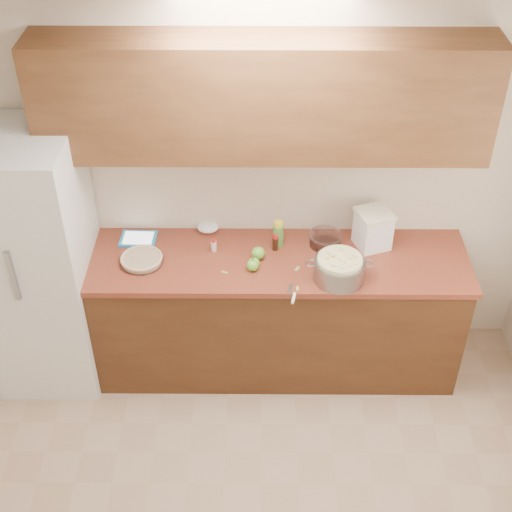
{
  "coord_description": "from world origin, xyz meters",
  "views": [
    {
      "loc": [
        -0.01,
        -2.07,
        3.73
      ],
      "look_at": [
        -0.04,
        1.43,
        0.98
      ],
      "focal_mm": 50.0,
      "sensor_mm": 36.0,
      "label": 1
    }
  ],
  "objects_px": {
    "tablet": "(138,239)",
    "colander": "(339,269)",
    "flour_canister": "(373,229)",
    "pie": "(142,259)"
  },
  "relations": [
    {
      "from": "pie",
      "to": "flour_canister",
      "type": "relative_size",
      "value": 1.02
    },
    {
      "from": "flour_canister",
      "to": "pie",
      "type": "bearing_deg",
      "value": -172.58
    },
    {
      "from": "pie",
      "to": "tablet",
      "type": "distance_m",
      "value": 0.24
    },
    {
      "from": "colander",
      "to": "flour_canister",
      "type": "distance_m",
      "value": 0.42
    },
    {
      "from": "pie",
      "to": "flour_canister",
      "type": "xyz_separation_m",
      "value": [
        1.47,
        0.19,
        0.11
      ]
    },
    {
      "from": "pie",
      "to": "tablet",
      "type": "xyz_separation_m",
      "value": [
        -0.06,
        0.24,
        -0.01
      ]
    },
    {
      "from": "pie",
      "to": "colander",
      "type": "relative_size",
      "value": 0.66
    },
    {
      "from": "colander",
      "to": "flour_canister",
      "type": "relative_size",
      "value": 1.55
    },
    {
      "from": "pie",
      "to": "colander",
      "type": "bearing_deg",
      "value": -6.87
    },
    {
      "from": "tablet",
      "to": "colander",
      "type": "bearing_deg",
      "value": -14.56
    }
  ]
}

